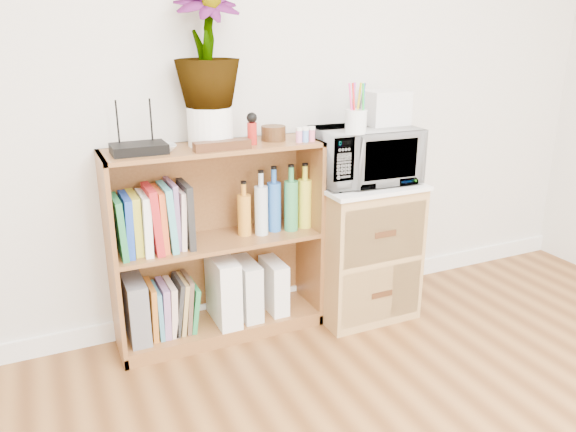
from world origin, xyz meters
TOP-DOWN VIEW (x-y plane):
  - skirting_board at (0.00, 2.24)m, footprint 4.00×0.02m
  - bookshelf at (-0.35, 2.10)m, footprint 1.00×0.30m
  - wicker_unit at (0.40, 2.02)m, footprint 0.50×0.45m
  - microwave at (0.40, 2.02)m, footprint 0.51×0.36m
  - pen_cup at (0.27, 1.90)m, footprint 0.10×0.10m
  - small_appliance at (0.53, 2.07)m, footprint 0.21×0.18m
  - router at (-0.68, 2.08)m, footprint 0.23×0.16m
  - white_bowl at (-0.59, 2.07)m, footprint 0.13×0.13m
  - plant_pot at (-0.36, 2.12)m, footprint 0.20×0.20m
  - potted_plant at (-0.36, 2.12)m, footprint 0.29×0.29m
  - trinket_box at (-0.34, 2.00)m, footprint 0.25×0.06m
  - kokeshi_doll at (-0.18, 2.06)m, footprint 0.04×0.04m
  - wooden_bowl at (-0.05, 2.11)m, footprint 0.12×0.12m
  - paint_jars at (0.07, 2.01)m, footprint 0.12×0.04m
  - file_box at (-0.76, 2.10)m, footprint 0.09×0.24m
  - magazine_holder_left at (-0.34, 2.09)m, footprint 0.11×0.27m
  - magazine_holder_mid at (-0.21, 2.09)m, footprint 0.09×0.23m
  - magazine_holder_right at (-0.06, 2.09)m, footprint 0.08×0.21m
  - cookbooks at (-0.64, 2.10)m, footprint 0.33×0.20m
  - liquor_bottles at (-0.04, 2.10)m, footprint 0.38×0.07m
  - lower_books at (-0.59, 2.10)m, footprint 0.24×0.19m

SIDE VIEW (x-z plane):
  - skirting_board at x=0.00m, z-range 0.00..0.10m
  - lower_books at x=-0.59m, z-range 0.06..0.33m
  - magazine_holder_right at x=-0.06m, z-range 0.07..0.34m
  - magazine_holder_mid at x=-0.21m, z-range 0.07..0.36m
  - file_box at x=-0.76m, z-range 0.07..0.37m
  - magazine_holder_left at x=-0.34m, z-range 0.07..0.41m
  - wicker_unit at x=0.40m, z-range 0.00..0.70m
  - bookshelf at x=-0.35m, z-range 0.00..0.95m
  - cookbooks at x=-0.64m, z-range 0.49..0.79m
  - liquor_bottles at x=-0.04m, z-range 0.49..0.81m
  - microwave at x=0.40m, z-range 0.72..0.99m
  - white_bowl at x=-0.59m, z-range 0.95..0.98m
  - trinket_box at x=-0.34m, z-range 0.95..0.99m
  - router at x=-0.68m, z-range 0.95..0.99m
  - paint_jars at x=0.07m, z-range 0.95..1.01m
  - wooden_bowl at x=-0.05m, z-range 0.95..1.02m
  - kokeshi_doll at x=-0.18m, z-range 0.95..1.05m
  - plant_pot at x=-0.36m, z-range 0.95..1.12m
  - pen_cup at x=0.27m, z-range 0.99..1.10m
  - small_appliance at x=0.53m, z-range 0.99..1.16m
  - potted_plant at x=-0.36m, z-range 1.12..1.63m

